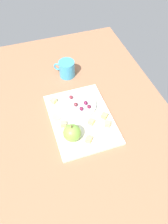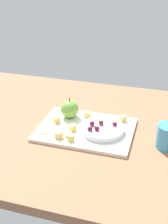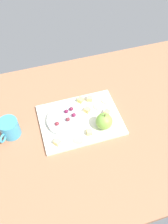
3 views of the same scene
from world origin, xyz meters
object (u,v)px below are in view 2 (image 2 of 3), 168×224
object	(u,v)px
apple_whole	(70,109)
grape_3	(97,128)
cheese_cube_0	(59,135)
grape_2	(115,124)
serving_dish	(102,129)
cheese_cube_1	(70,137)
cheese_cube_4	(88,115)
grape_1	(90,129)
cracker_1	(57,130)
platter	(86,130)
grape_4	(101,123)
cheese_cube_3	(56,120)
cracker_0	(102,117)
cheese_cube_2	(123,118)
cheese_cube_5	(73,128)
cracker_2	(43,131)
grape_0	(92,123)

from	to	relation	value
apple_whole	grape_3	bearing A→B (deg)	143.31
cheese_cube_0	grape_2	size ratio (longest dim) A/B	1.22
serving_dish	cheese_cube_1	bearing A→B (deg)	43.30
cheese_cube_4	grape_1	size ratio (longest dim) A/B	1.22
cheese_cube_4	cracker_1	xyz separation A→B (cm)	(8.05, 12.50, -0.93)
platter	grape_4	size ratio (longest dim) A/B	18.62
cheese_cube_3	cracker_0	bearing A→B (deg)	-150.16
cheese_cube_2	cracker_1	bearing A→B (deg)	31.44
cheese_cube_2	cheese_cube_5	xyz separation A→B (cm)	(16.18, 11.99, 0.00)
apple_whole	cheese_cube_0	distance (cm)	15.56
cheese_cube_4	cheese_cube_5	world-z (taller)	same
cracker_2	platter	bearing A→B (deg)	-154.98
cheese_cube_2	grape_2	world-z (taller)	grape_2
cheese_cube_2	serving_dish	bearing A→B (deg)	58.91
grape_1	grape_3	bearing A→B (deg)	-162.91
cheese_cube_4	grape_4	bearing A→B (deg)	132.91
apple_whole	cheese_cube_0	size ratio (longest dim) A/B	3.11
grape_4	cracker_1	bearing A→B (deg)	18.04
apple_whole	cracker_2	xyz separation A→B (cm)	(5.70, 12.97, -3.33)
cheese_cube_4	grape_2	bearing A→B (deg)	149.96
cheese_cube_4	cheese_cube_1	bearing A→B (deg)	85.53
cracker_0	cracker_2	world-z (taller)	same
serving_dish	cheese_cube_3	world-z (taller)	cheese_cube_3
grape_0	grape_4	xyz separation A→B (cm)	(-2.95, -1.48, 0.00)
apple_whole	grape_1	bearing A→B (deg)	135.90
grape_2	grape_4	world-z (taller)	grape_4
cheese_cube_3	cracker_0	xyz separation A→B (cm)	(-15.50, -8.89, -0.93)
cheese_cube_4	grape_3	distance (cm)	13.69
cracker_0	cracker_2	xyz separation A→B (cm)	(17.76, 16.31, 0.00)
apple_whole	grape_0	xyz separation A→B (cm)	(-10.99, 7.24, -0.67)
platter	cracker_1	bearing A→B (deg)	24.17
cracker_2	grape_4	world-z (taller)	grape_4
cheese_cube_3	grape_4	bearing A→B (deg)	179.33
cheese_cube_0	cheese_cube_2	distance (cm)	26.36
grape_0	grape_2	size ratio (longest dim) A/B	1.00
cheese_cube_3	grape_1	distance (cm)	15.55
cheese_cube_0	cheese_cube_3	world-z (taller)	same
platter	grape_0	xyz separation A→B (cm)	(-2.59, 0.85, 3.49)
cracker_1	grape_2	world-z (taller)	grape_2
cheese_cube_4	grape_1	xyz separation A→B (cm)	(-4.23, 12.60, 1.61)
apple_whole	cheese_cube_3	bearing A→B (deg)	58.25
apple_whole	grape_0	bearing A→B (deg)	146.63
serving_dish	cracker_1	bearing A→B (deg)	12.96
cheese_cube_0	grape_2	bearing A→B (deg)	-149.58
cheese_cube_3	grape_4	distance (cm)	17.47
cheese_cube_5	grape_4	xyz separation A→B (cm)	(-9.55, -3.63, 1.72)
grape_3	cheese_cube_2	bearing A→B (deg)	-119.22
cheese_cube_3	grape_2	distance (cm)	22.26
cheese_cube_3	grape_1	bearing A→B (deg)	160.26
platter	cheese_cube_4	world-z (taller)	cheese_cube_4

